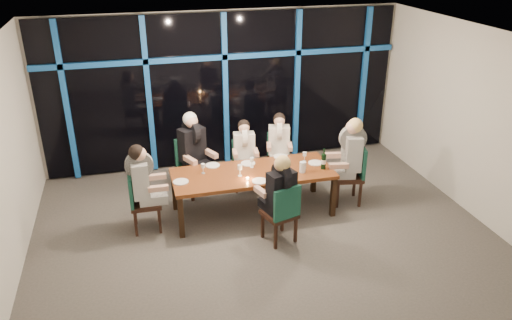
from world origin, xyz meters
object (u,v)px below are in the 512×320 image
object	(u,v)px
diner_far_left	(193,142)
chair_far_mid	(244,162)
chair_far_right	(279,155)
diner_far_right	(279,138)
chair_near_mid	(283,211)
chair_end_right	(353,171)
chair_far_left	(192,162)
diner_far_mid	(244,145)
chair_end_left	(140,199)
diner_end_left	(143,175)
diner_near_mid	(280,186)
dining_table	(253,176)
diner_end_right	(350,149)
wine_bottle	(324,161)
water_pitcher	(303,167)

from	to	relation	value
diner_far_left	chair_far_mid	bearing A→B (deg)	-21.77
chair_far_right	diner_far_right	world-z (taller)	diner_far_right
chair_near_mid	chair_end_right	bearing A→B (deg)	-166.07
chair_far_left	diner_far_mid	size ratio (longest dim) A/B	1.19
chair_end_left	diner_end_left	xyz separation A→B (m)	(0.08, -0.00, 0.39)
diner_far_mid	diner_near_mid	size ratio (longest dim) A/B	0.92
chair_far_right	diner_far_mid	xyz separation A→B (m)	(-0.70, -0.18, 0.34)
chair_end_right	diner_far_right	distance (m)	1.48
chair_far_left	diner_far_mid	distance (m)	0.98
dining_table	chair_far_right	distance (m)	1.32
dining_table	diner_end_right	size ratio (longest dim) A/B	2.56
dining_table	diner_far_left	size ratio (longest dim) A/B	2.57
chair_far_right	chair_end_left	world-z (taller)	chair_end_left
chair_end_right	wine_bottle	world-z (taller)	wine_bottle
chair_near_mid	diner_near_mid	size ratio (longest dim) A/B	1.03
diner_far_right	diner_end_left	size ratio (longest dim) A/B	0.93
chair_end_right	diner_near_mid	bearing A→B (deg)	-51.51
chair_end_left	diner_end_left	world-z (taller)	diner_end_left
chair_far_right	diner_end_right	bearing A→B (deg)	-37.21
dining_table	water_pitcher	distance (m)	0.82
chair_far_left	chair_end_right	world-z (taller)	chair_end_right
diner_far_left	diner_near_mid	xyz separation A→B (m)	(1.00, -1.80, -0.06)
chair_far_right	diner_end_right	size ratio (longest dim) A/B	0.90
chair_far_mid	diner_far_right	bearing A→B (deg)	10.07
chair_end_right	water_pitcher	size ratio (longest dim) A/B	5.85
diner_far_right	chair_far_left	bearing A→B (deg)	-165.37
chair_far_left	wine_bottle	world-z (taller)	wine_bottle
diner_far_right	wine_bottle	world-z (taller)	diner_far_right
chair_far_mid	chair_near_mid	size ratio (longest dim) A/B	0.92
diner_far_left	water_pitcher	xyz separation A→B (m)	(1.60, -1.12, -0.15)
dining_table	chair_near_mid	size ratio (longest dim) A/B	2.68
diner_near_mid	wine_bottle	bearing A→B (deg)	-159.92
chair_end_left	diner_far_left	xyz separation A→B (m)	(0.99, 0.96, 0.44)
diner_end_right	diner_far_mid	bearing A→B (deg)	-110.03
chair_near_mid	diner_near_mid	distance (m)	0.39
chair_end_left	diner_far_mid	size ratio (longest dim) A/B	1.13
dining_table	wine_bottle	size ratio (longest dim) A/B	7.28
chair_near_mid	diner_far_left	xyz separation A→B (m)	(-1.02, 1.88, 0.45)
dining_table	water_pitcher	bearing A→B (deg)	-15.27
chair_far_mid	water_pitcher	xyz separation A→B (m)	(0.69, -1.17, 0.34)
dining_table	chair_end_right	world-z (taller)	chair_end_right
chair_far_left	chair_near_mid	size ratio (longest dim) A/B	1.07
chair_far_right	chair_end_left	distance (m)	2.82
diner_end_left	wine_bottle	world-z (taller)	diner_end_left
dining_table	chair_end_left	world-z (taller)	chair_end_left
chair_end_left	chair_near_mid	xyz separation A→B (m)	(2.02, -0.92, -0.01)
chair_near_mid	diner_far_mid	size ratio (longest dim) A/B	1.12
diner_end_right	water_pitcher	size ratio (longest dim) A/B	5.70
diner_far_mid	diner_far_right	bearing A→B (deg)	16.31
chair_end_left	diner_far_mid	world-z (taller)	diner_far_mid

